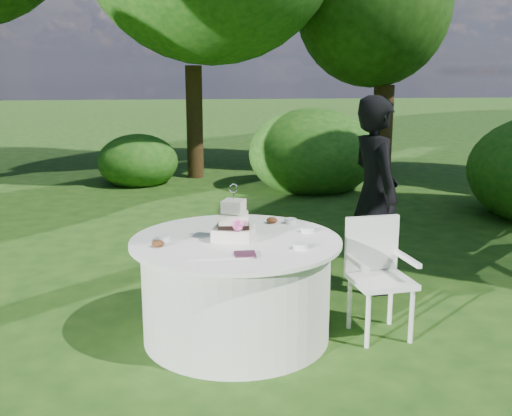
# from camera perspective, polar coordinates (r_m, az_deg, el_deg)

# --- Properties ---
(ground) EXTENTS (80.00, 80.00, 0.00)m
(ground) POSITION_cam_1_polar(r_m,az_deg,el_deg) (4.69, -1.86, -12.06)
(ground) COLOR #1A3D10
(ground) RESTS_ON ground
(napkins) EXTENTS (0.14, 0.14, 0.02)m
(napkins) POSITION_cam_1_polar(r_m,az_deg,el_deg) (4.02, -1.04, -4.46)
(napkins) COLOR #401B2F
(napkins) RESTS_ON table
(feather_plume) EXTENTS (0.48, 0.07, 0.01)m
(feather_plume) POSITION_cam_1_polar(r_m,az_deg,el_deg) (3.95, -3.20, -4.82)
(feather_plume) COLOR white
(feather_plume) RESTS_ON table
(guest) EXTENTS (0.51, 0.70, 1.78)m
(guest) POSITION_cam_1_polar(r_m,az_deg,el_deg) (5.51, 11.23, 1.24)
(guest) COLOR black
(guest) RESTS_ON ground
(table) EXTENTS (1.56, 1.56, 0.77)m
(table) POSITION_cam_1_polar(r_m,az_deg,el_deg) (4.54, -1.90, -7.60)
(table) COLOR silver
(table) RESTS_ON ground
(cake) EXTENTS (0.35, 0.35, 0.42)m
(cake) POSITION_cam_1_polar(r_m,az_deg,el_deg) (4.37, -2.12, -1.59)
(cake) COLOR white
(cake) RESTS_ON table
(chair) EXTENTS (0.48, 0.47, 0.89)m
(chair) POSITION_cam_1_polar(r_m,az_deg,el_deg) (4.67, 11.45, -5.58)
(chair) COLOR white
(chair) RESTS_ON ground
(votives) EXTENTS (1.20, 0.82, 0.04)m
(votives) POSITION_cam_1_polar(r_m,az_deg,el_deg) (4.49, 0.96, -2.42)
(votives) COLOR white
(votives) RESTS_ON table
(petal_cups) EXTENTS (0.99, 0.66, 0.05)m
(petal_cups) POSITION_cam_1_polar(r_m,az_deg,el_deg) (4.55, -3.54, -2.20)
(petal_cups) COLOR #562D16
(petal_cups) RESTS_ON table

